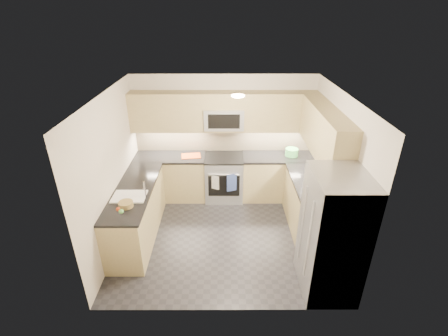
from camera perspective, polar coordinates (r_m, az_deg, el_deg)
floor at (r=5.89m, az=0.01°, el=-11.59°), size 3.60×3.20×0.00m
ceiling at (r=4.76m, az=0.01°, el=12.71°), size 3.60×3.20×0.02m
wall_back at (r=6.67m, az=-0.02°, el=5.61°), size 3.60×0.02×2.50m
wall_front at (r=3.86m, az=0.07°, el=-11.78°), size 3.60×0.02×2.50m
wall_left at (r=5.51m, az=-19.06°, el=-0.73°), size 0.02×3.20×2.50m
wall_right at (r=5.52m, az=19.05°, el=-0.69°), size 0.02×3.20×2.50m
base_cab_back_left at (r=6.82m, az=-9.22°, el=-1.67°), size 1.42×0.60×0.90m
base_cab_back_right at (r=6.82m, az=9.18°, el=-1.65°), size 1.42×0.60×0.90m
base_cab_right at (r=5.94m, az=14.73°, el=-6.89°), size 0.60×1.70×0.90m
base_cab_peninsula at (r=5.82m, az=-15.07°, el=-7.74°), size 0.60×2.00×0.90m
countertop_back_left at (r=6.61m, az=-9.51°, el=1.92°), size 1.42×0.63×0.04m
countertop_back_right at (r=6.62m, az=9.47°, el=1.94°), size 1.42×0.63×0.04m
countertop_right at (r=5.70m, az=15.27°, el=-2.95°), size 0.63×1.70×0.04m
countertop_peninsula at (r=5.57m, az=-15.64°, el=-3.75°), size 0.63×2.00×0.04m
upper_cab_back at (r=6.32m, az=-0.02°, el=9.90°), size 3.60×0.35×0.75m
upper_cab_right at (r=5.48m, az=17.36°, el=5.98°), size 0.35×1.95×0.75m
backsplash_back at (r=6.69m, az=-0.02°, el=5.16°), size 3.60×0.01×0.51m
backsplash_right at (r=5.92m, az=17.65°, el=0.84°), size 0.01×2.30×0.51m
gas_range at (r=6.71m, az=-0.02°, el=-1.74°), size 0.76×0.65×0.91m
range_cooktop at (r=6.50m, az=-0.02°, el=1.82°), size 0.76×0.65×0.03m
oven_door_glass at (r=6.42m, az=-0.01°, el=-3.19°), size 0.62×0.02×0.45m
oven_handle at (r=6.28m, az=-0.01°, el=-1.14°), size 0.60×0.02×0.02m
microwave at (r=6.33m, az=-0.02°, el=8.76°), size 0.76×0.40×0.40m
microwave_door at (r=6.14m, az=-0.02°, el=8.17°), size 0.60×0.01×0.28m
refrigerator at (r=4.67m, az=18.50°, el=-11.08°), size 0.70×0.90×1.80m
fridge_handle_left at (r=4.40m, az=14.60°, el=-12.26°), size 0.02×0.02×1.20m
fridge_handle_right at (r=4.67m, az=13.59°, el=-9.50°), size 0.02×0.02×1.20m
sink_basin at (r=5.39m, az=-16.22°, el=-5.46°), size 0.52×0.38×0.16m
faucet at (r=5.22m, az=-13.75°, el=-3.67°), size 0.03×0.03×0.28m
utensil_bowl at (r=6.65m, az=11.81°, el=2.75°), size 0.32×0.32×0.15m
cutting_board at (r=6.54m, az=-5.82°, el=2.14°), size 0.41×0.31×0.01m
fruit_basket at (r=5.11m, az=-16.88°, el=-6.13°), size 0.26×0.26×0.08m
fruit_apple at (r=4.89m, az=-18.11°, el=-6.90°), size 0.06×0.06×0.06m
fruit_pear at (r=4.83m, az=-17.63°, el=-7.29°), size 0.07×0.07×0.07m
dish_towel_check at (r=6.34m, az=-1.54°, el=-2.58°), size 0.15×0.07×0.29m
dish_towel_blue at (r=6.34m, az=1.36°, el=-2.58°), size 0.19×0.08×0.37m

